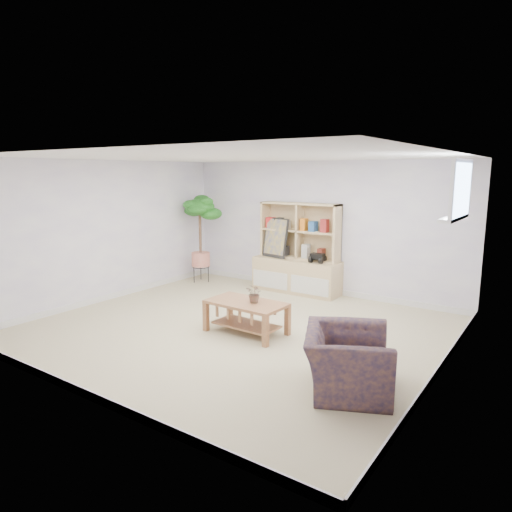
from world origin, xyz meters
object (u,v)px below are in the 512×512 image
Objects in this scene: storage_unit at (297,248)px; floor_tree at (200,239)px; armchair at (347,357)px; coffee_table at (246,317)px.

storage_unit is 2.04m from floor_tree.
floor_tree reaches higher than storage_unit.
storage_unit reaches higher than armchair.
coffee_table is 3.25m from floor_tree.
floor_tree is at bearing -169.07° from storage_unit.
coffee_table is at bearing -37.50° from floor_tree.
coffee_table is at bearing -77.33° from storage_unit.
armchair is (1.82, -0.78, 0.14)m from coffee_table.
coffee_table is (0.52, -2.32, -0.60)m from storage_unit.
floor_tree reaches higher than coffee_table.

